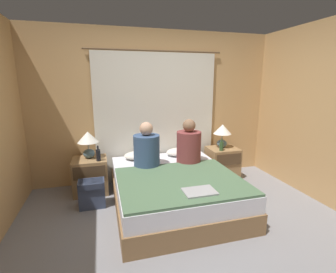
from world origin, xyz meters
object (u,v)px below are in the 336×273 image
object	(u,v)px
bed	(174,189)
person_right_in_bed	(189,145)
beer_bottle_on_left_stand	(98,155)
lamp_right	(222,132)
pillow_left	(139,155)
backpack_on_floor	(92,192)
beer_bottle_on_right_stand	(221,146)
laptop_on_bed	(199,191)
nightstand_right	(222,163)
lamp_left	(88,140)
person_left_in_bed	(147,149)
pillow_right	(181,152)
nightstand_left	(91,175)

from	to	relation	value
bed	person_right_in_bed	size ratio (longest dim) A/B	2.83
bed	beer_bottle_on_left_stand	world-z (taller)	beer_bottle_on_left_stand
lamp_right	pillow_left	xyz separation A→B (m)	(-1.47, -0.01, -0.29)
backpack_on_floor	lamp_right	bearing A→B (deg)	13.52
beer_bottle_on_right_stand	laptop_on_bed	bearing A→B (deg)	-126.13
nightstand_right	backpack_on_floor	xyz separation A→B (m)	(-2.21, -0.48, -0.06)
beer_bottle_on_left_stand	laptop_on_bed	bearing A→B (deg)	-49.76
beer_bottle_on_right_stand	nightstand_right	bearing A→B (deg)	51.60
beer_bottle_on_right_stand	lamp_left	bearing A→B (deg)	175.07
person_left_in_bed	beer_bottle_on_right_stand	distance (m)	1.34
nightstand_right	beer_bottle_on_right_stand	bearing A→B (deg)	-128.40
person_left_in_bed	beer_bottle_on_left_stand	size ratio (longest dim) A/B	2.86
lamp_right	beer_bottle_on_right_stand	size ratio (longest dim) A/B	1.97
backpack_on_floor	person_right_in_bed	bearing A→B (deg)	5.25
lamp_left	pillow_right	distance (m)	1.50
nightstand_left	pillow_right	size ratio (longest dim) A/B	1.10
beer_bottle_on_right_stand	backpack_on_floor	distance (m)	2.17
bed	nightstand_right	bearing A→B (deg)	32.40
pillow_left	laptop_on_bed	bearing A→B (deg)	-72.99
pillow_left	pillow_right	size ratio (longest dim) A/B	1.00
nightstand_right	pillow_right	distance (m)	0.81
nightstand_right	beer_bottle_on_right_stand	xyz separation A→B (m)	(-0.10, -0.13, 0.35)
lamp_left	lamp_right	bearing A→B (deg)	0.00
lamp_right	beer_bottle_on_left_stand	distance (m)	2.11
bed	backpack_on_floor	xyz separation A→B (m)	(-1.09, 0.23, -0.01)
lamp_right	person_left_in_bed	bearing A→B (deg)	-164.30
person_right_in_bed	beer_bottle_on_right_stand	distance (m)	0.71
lamp_left	lamp_right	distance (m)	2.24
laptop_on_bed	backpack_on_floor	world-z (taller)	laptop_on_bed
pillow_left	laptop_on_bed	xyz separation A→B (m)	(0.44, -1.44, -0.02)
bed	nightstand_right	distance (m)	1.32
lamp_left	person_left_in_bed	size ratio (longest dim) A/B	0.62
pillow_left	person_left_in_bed	xyz separation A→B (m)	(0.05, -0.39, 0.21)
nightstand_right	beer_bottle_on_left_stand	bearing A→B (deg)	-176.45
bed	pillow_left	xyz separation A→B (m)	(-0.35, 0.75, 0.29)
lamp_right	backpack_on_floor	distance (m)	2.35
person_left_in_bed	lamp_left	bearing A→B (deg)	154.00
nightstand_left	person_right_in_bed	world-z (taller)	person_right_in_bed
lamp_right	backpack_on_floor	world-z (taller)	lamp_right
bed	lamp_right	bearing A→B (deg)	34.32
person_left_in_bed	beer_bottle_on_right_stand	bearing A→B (deg)	9.28
person_left_in_bed	laptop_on_bed	size ratio (longest dim) A/B	1.86
bed	beer_bottle_on_right_stand	xyz separation A→B (m)	(1.01, 0.58, 0.39)
backpack_on_floor	beer_bottle_on_left_stand	bearing A→B (deg)	72.57
bed	nightstand_left	xyz separation A→B (m)	(-1.12, 0.71, 0.04)
nightstand_right	pillow_left	world-z (taller)	pillow_left
pillow_right	person_left_in_bed	distance (m)	0.78
nightstand_right	pillow_left	bearing A→B (deg)	178.41
lamp_left	person_right_in_bed	bearing A→B (deg)	-15.22
lamp_left	pillow_left	xyz separation A→B (m)	(0.77, -0.01, -0.29)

